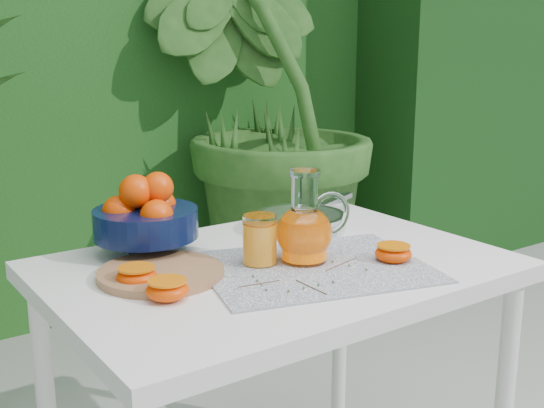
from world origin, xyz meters
TOP-DOWN VIEW (x-y plane):
  - hedge_backdrop at (0.06, 2.06)m, footprint 8.00×1.65m
  - potted_plant_right at (0.75, 1.29)m, footprint 2.62×2.62m
  - white_table at (-0.09, -0.05)m, footprint 1.00×0.70m
  - placemat at (-0.05, -0.13)m, footprint 0.56×0.49m
  - cutting_board at (-0.35, 0.01)m, footprint 0.32×0.32m
  - fruit_bowl at (-0.30, 0.18)m, footprint 0.25×0.25m
  - juice_pitcher at (-0.04, -0.09)m, footprint 0.19×0.14m
  - juice_tumbler at (-0.13, -0.05)m, footprint 0.08×0.08m
  - saute_pan at (0.12, 0.13)m, footprint 0.43×0.31m
  - orange_halves at (-0.23, -0.11)m, footprint 0.62×0.27m
  - thyme_sprigs at (-0.11, -0.18)m, footprint 0.32×0.19m

SIDE VIEW (x-z plane):
  - white_table at x=-0.09m, z-range 0.29..1.04m
  - placemat at x=-0.05m, z-range 0.75..0.75m
  - thyme_sprigs at x=-0.11m, z-range 0.75..0.76m
  - cutting_board at x=-0.35m, z-range 0.75..0.77m
  - orange_halves at x=-0.23m, z-range 0.75..0.79m
  - saute_pan at x=0.12m, z-range 0.75..0.80m
  - juice_tumbler at x=-0.13m, z-range 0.75..0.86m
  - juice_pitcher at x=-0.04m, z-range 0.72..0.93m
  - fruit_bowl at x=-0.30m, z-range 0.74..0.93m
  - potted_plant_right at x=0.75m, z-range 0.00..1.85m
  - hedge_backdrop at x=0.06m, z-range -0.06..2.44m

